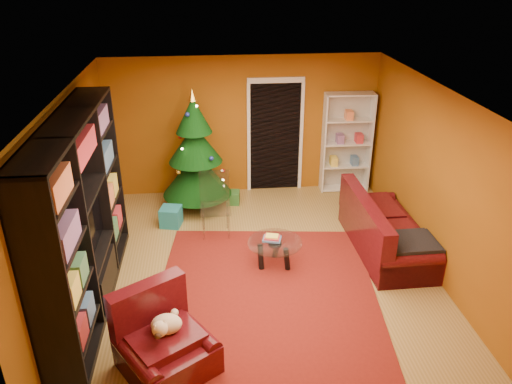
{
  "coord_description": "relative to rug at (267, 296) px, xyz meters",
  "views": [
    {
      "loc": [
        -0.67,
        -6.14,
        4.17
      ],
      "look_at": [
        0.0,
        0.4,
        1.05
      ],
      "focal_mm": 35.0,
      "sensor_mm": 36.0,
      "label": 1
    }
  ],
  "objects": [
    {
      "name": "gift_box_teal",
      "position": [
        -1.38,
        2.12,
        0.16
      ],
      "size": [
        0.4,
        0.4,
        0.33
      ],
      "primitive_type": "cube",
      "rotation": [
        0.0,
        0.0,
        -0.23
      ],
      "color": "teal",
      "rests_on": "floor"
    },
    {
      "name": "acrylic_chair",
      "position": [
        -0.63,
        1.73,
        0.47
      ],
      "size": [
        0.49,
        0.53,
        0.95
      ],
      "primitive_type": null,
      "rotation": [
        0.0,
        0.0,
        0.0
      ],
      "color": "#66605B",
      "rests_on": "rug"
    },
    {
      "name": "sofa",
      "position": [
        1.99,
        1.0,
        0.44
      ],
      "size": [
        0.96,
        2.08,
        0.89
      ],
      "primitive_type": null,
      "rotation": [
        0.0,
        0.0,
        1.58
      ],
      "color": "#3B090E",
      "rests_on": "rug"
    },
    {
      "name": "coffee_table",
      "position": [
        0.21,
        0.73,
        0.2
      ],
      "size": [
        0.99,
        0.99,
        0.5
      ],
      "primitive_type": null,
      "rotation": [
        0.0,
        0.0,
        -0.27
      ],
      "color": "gray",
      "rests_on": "rug"
    },
    {
      "name": "doorway",
      "position": [
        0.57,
        3.42,
        1.04
      ],
      "size": [
        1.06,
        0.6,
        2.16
      ],
      "primitive_type": null,
      "color": "black",
      "rests_on": "floor"
    },
    {
      "name": "ceiling",
      "position": [
        -0.03,
        0.69,
        2.62
      ],
      "size": [
        5.0,
        5.5,
        0.05
      ],
      "primitive_type": "cube",
      "color": "silver",
      "rests_on": "wall_back"
    },
    {
      "name": "floor",
      "position": [
        -0.03,
        0.69,
        -0.03
      ],
      "size": [
        5.0,
        5.5,
        0.05
      ],
      "primitive_type": "cube",
      "color": "olive",
      "rests_on": "ground"
    },
    {
      "name": "rug",
      "position": [
        0.0,
        0.0,
        0.0
      ],
      "size": [
        3.33,
        3.76,
        0.02
      ],
      "primitive_type": "cube",
      "rotation": [
        0.0,
        0.0,
        -0.11
      ],
      "color": "maroon",
      "rests_on": "floor"
    },
    {
      "name": "white_bookshelf",
      "position": [
        1.92,
        3.26,
        0.95
      ],
      "size": [
        0.92,
        0.36,
        1.96
      ],
      "primitive_type": null,
      "rotation": [
        0.0,
        0.0,
        -0.03
      ],
      "color": "white",
      "rests_on": "floor"
    },
    {
      "name": "armchair",
      "position": [
        -1.25,
        -1.19,
        0.37
      ],
      "size": [
        1.36,
        1.36,
        0.77
      ],
      "primitive_type": null,
      "rotation": [
        0.0,
        0.0,
        0.58
      ],
      "color": "#3B090E",
      "rests_on": "rug"
    },
    {
      "name": "dog",
      "position": [
        -1.23,
        -1.12,
        0.56
      ],
      "size": [
        0.5,
        0.47,
        0.25
      ],
      "primitive_type": null,
      "rotation": [
        0.0,
        0.0,
        0.58
      ],
      "color": "beige",
      "rests_on": "armchair"
    },
    {
      "name": "gift_box_green",
      "position": [
        -0.28,
        2.85,
        0.11
      ],
      "size": [
        0.27,
        0.27,
        0.24
      ],
      "primitive_type": "cube",
      "rotation": [
        0.0,
        0.0,
        -0.13
      ],
      "color": "#245E25",
      "rests_on": "floor"
    },
    {
      "name": "wall_left",
      "position": [
        -2.56,
        0.69,
        1.29
      ],
      "size": [
        0.05,
        5.5,
        2.6
      ],
      "primitive_type": "cube",
      "color": "#8E500F",
      "rests_on": "ground"
    },
    {
      "name": "christmas_tree",
      "position": [
        -0.93,
        2.78,
        1.05
      ],
      "size": [
        1.39,
        1.39,
        2.19
      ],
      "primitive_type": null,
      "rotation": [
        0.0,
        0.0,
        0.14
      ],
      "color": "black",
      "rests_on": "floor"
    },
    {
      "name": "media_unit",
      "position": [
        -2.31,
        0.19,
        1.23
      ],
      "size": [
        0.51,
        3.24,
        2.48
      ],
      "primitive_type": null,
      "rotation": [
        0.0,
        0.0,
        -0.0
      ],
      "color": "black",
      "rests_on": "floor"
    },
    {
      "name": "wall_back",
      "position": [
        -0.03,
        3.47,
        1.29
      ],
      "size": [
        5.0,
        0.05,
        2.6
      ],
      "primitive_type": "cube",
      "color": "#8E500F",
      "rests_on": "ground"
    },
    {
      "name": "wall_right",
      "position": [
        2.49,
        0.69,
        1.29
      ],
      "size": [
        0.05,
        5.5,
        2.6
      ],
      "primitive_type": "cube",
      "color": "#8E500F",
      "rests_on": "ground"
    },
    {
      "name": "gift_box_red",
      "position": [
        -0.82,
        3.28,
        0.11
      ],
      "size": [
        0.25,
        0.25,
        0.24
      ],
      "primitive_type": "cube",
      "rotation": [
        0.0,
        0.0,
        -0.06
      ],
      "color": "maroon",
      "rests_on": "floor"
    }
  ]
}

